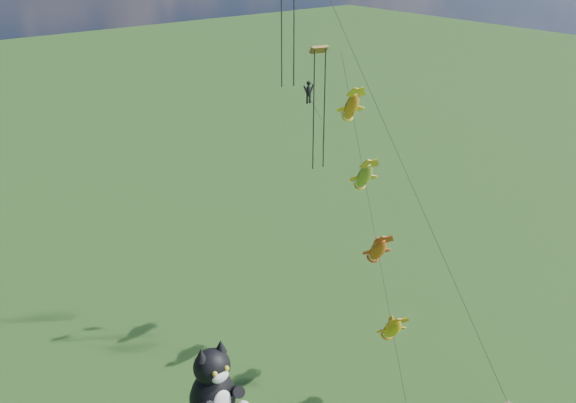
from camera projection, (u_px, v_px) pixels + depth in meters
cat_kite_rig at (216, 399)px, 27.80m from camera, size 2.43×4.11×10.40m
fish_windsock_rig at (371, 213)px, 38.27m from camera, size 7.09×14.40×19.10m
parafoil_rig at (313, 74)px, 39.45m from camera, size 4.58×17.14×27.79m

